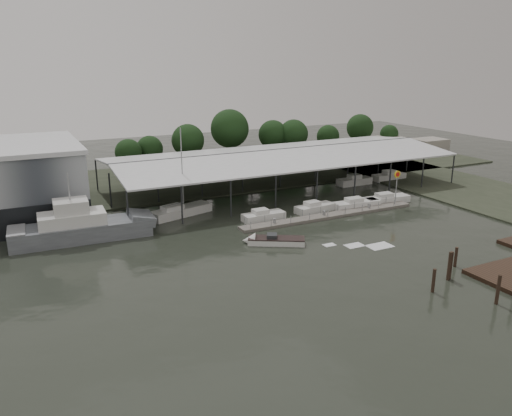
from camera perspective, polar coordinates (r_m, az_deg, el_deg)
name	(u,v)px	position (r m, az deg, el deg)	size (l,w,h in m)	color
ground	(270,259)	(56.33, 1.67, -5.82)	(200.00, 200.00, 0.00)	#252A22
land_strip_far	(163,181)	(93.70, -10.63, 3.07)	(140.00, 30.00, 0.30)	#383D2E
land_strip_east	(477,192)	(91.92, 23.96, 1.65)	(20.00, 60.00, 0.30)	#383D2E
covered_boat_shed	(281,153)	(86.21, 2.82, 6.27)	(58.24, 24.00, 6.96)	silver
floating_dock	(330,216)	(71.78, 8.43, -0.86)	(28.00, 2.00, 1.40)	slate
shell_fuel_sign	(397,181)	(78.16, 15.79, 2.95)	(1.10, 0.18, 5.55)	gray
distant_commercial_buildings	(399,146)	(124.95, 16.03, 6.85)	(22.00, 8.00, 4.00)	gray
grey_trawler	(83,227)	(65.42, -19.20, -2.08)	(17.41, 5.49, 8.84)	slate
white_sailboat	(180,211)	(72.28, -8.65, -0.37)	(9.62, 5.10, 12.73)	silver
speedboat_underway	(271,241)	(60.64, 1.75, -3.76)	(16.74, 10.47, 2.00)	silver
moored_cruiser_0	(263,216)	(69.46, 0.82, -0.91)	(6.09, 2.32, 1.70)	silver
moored_cruiser_1	(315,208)	(73.80, 6.70, 0.03)	(6.41, 2.90, 1.70)	silver
moored_cruiser_2	(356,204)	(76.71, 11.37, 0.45)	(7.51, 2.65, 1.70)	silver
moored_cruiser_3	(386,199)	(80.50, 14.66, 0.99)	(7.65, 2.69, 1.70)	silver
mooring_pilings	(467,276)	(53.45, 22.99, -7.20)	(7.15, 8.30, 3.65)	#332419
horizon_tree_line	(260,135)	(106.49, 0.52, 8.37)	(67.70, 9.61, 11.90)	black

